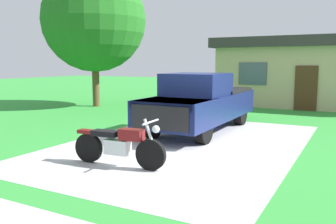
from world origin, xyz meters
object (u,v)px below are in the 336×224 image
motorcycle (119,145)px  neighbor_house (313,71)px  pickup_truck (202,102)px  shade_tree (94,20)px

motorcycle → neighbor_house: bearing=80.6°
motorcycle → pickup_truck: pickup_truck is taller
motorcycle → pickup_truck: 4.74m
shade_tree → neighbor_house: bearing=30.5°
neighbor_house → pickup_truck: bearing=-104.4°
motorcycle → shade_tree: (-7.44, 8.28, 3.88)m
pickup_truck → neighbor_house: (2.39, 9.33, 0.84)m
motorcycle → shade_tree: shade_tree is taller
pickup_truck → motorcycle: bearing=-89.3°
pickup_truck → shade_tree: size_ratio=0.81×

